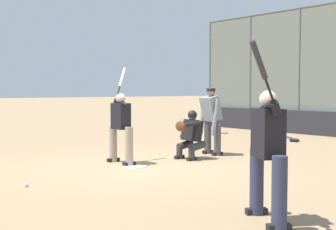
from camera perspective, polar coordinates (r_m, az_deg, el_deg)
The scene contains 12 objects.
ground_plane at distance 9.92m, azimuth -3.93°, elevation -6.31°, with size 160.00×160.00×0.00m, color #9E7F5B.
home_plate_marker at distance 9.92m, azimuth -3.93°, elevation -6.27°, with size 0.43×0.43×0.01m, color white.
batter_at_plate at distance 10.26m, azimuth -5.78°, elevation -1.28°, with size 0.99×0.65×2.13m.
catcher_behind_plate at distance 10.92m, azimuth 2.71°, elevation -2.31°, with size 0.61×0.72×1.14m.
umpire_home at distance 11.68m, azimuth 5.29°, elevation -0.48°, with size 0.67×0.45×1.67m.
batter_on_deck at distance 5.81m, azimuth 12.05°, elevation -4.30°, with size 0.86×0.97×2.16m.
spare_bat_near_backstop at distance 14.37m, azimuth 12.49°, elevation -3.31°, with size 0.81×0.30×0.07m.
spare_bat_by_padding at distance 17.31m, azimuth 11.76°, elevation -2.22°, with size 0.63×0.63×0.07m.
spare_bat_third_base_side at distance 17.24m, azimuth 5.62°, elevation -2.19°, with size 0.67×0.54×0.07m.
spare_bat_first_base_side at distance 16.14m, azimuth 14.32°, elevation -2.63°, with size 0.82×0.47×0.07m.
fielding_glove_on_dirt at distance 15.04m, azimuth 15.18°, elevation -2.97°, with size 0.31×0.23×0.11m.
baseball_loose at distance 8.23m, azimuth -16.89°, elevation -8.13°, with size 0.07×0.07×0.07m, color white.
Camera 1 is at (-8.01, 5.61, 1.62)m, focal length 50.00 mm.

